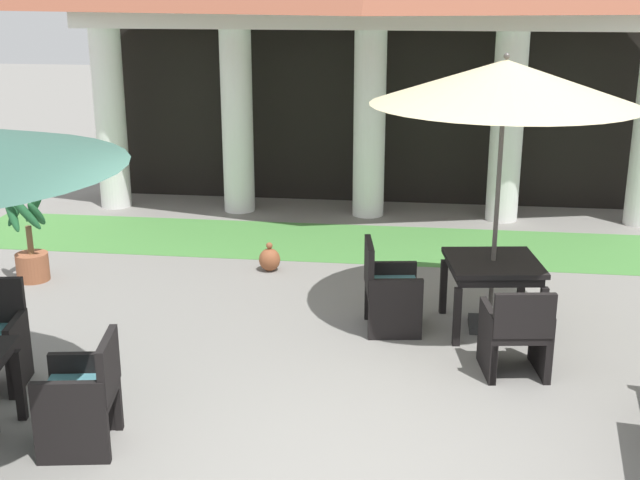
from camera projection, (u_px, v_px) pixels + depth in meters
The scene contains 9 objects.
ground_plane at pixel (293, 480), 5.88m from camera, with size 60.00×60.00×0.00m, color gray.
lawn_strip at pixel (360, 243), 11.23m from camera, with size 11.00×1.75×0.01m, color #47843D.
patio_chair_near_foreground_east at pixel (83, 397), 6.19m from camera, with size 0.63×0.63×0.89m.
patio_table_mid_left at pixel (493, 270), 8.29m from camera, with size 1.02×1.02×0.73m.
patio_umbrella_mid_left at pixel (505, 84), 7.74m from camera, with size 2.55×2.55×2.76m.
patio_chair_mid_left_south at pixel (516, 333), 7.37m from camera, with size 0.62×0.64×0.86m.
patio_chair_mid_left_west at pixel (389, 291), 8.33m from camera, with size 0.62×0.66×0.93m.
potted_palm_left_edge at pixel (30, 247), 9.71m from camera, with size 0.56×0.59×1.18m.
terracotta_urn at pixel (270, 259), 10.12m from camera, with size 0.26×0.26×0.36m.
Camera 1 is at (0.85, -5.04, 3.37)m, focal length 46.38 mm.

